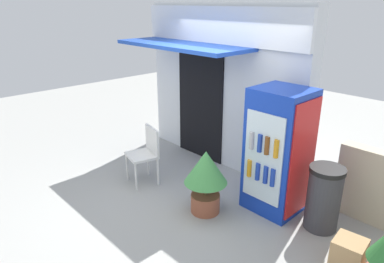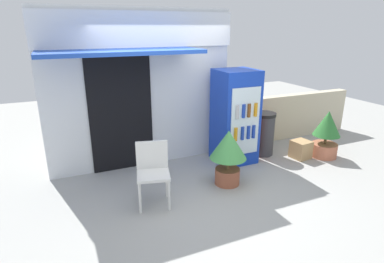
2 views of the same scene
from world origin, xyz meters
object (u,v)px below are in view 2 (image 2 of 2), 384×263
at_px(drink_cooler, 235,117).
at_px(potted_plant_curbside, 326,132).
at_px(potted_plant_near_shop, 228,151).
at_px(trash_bin, 263,134).
at_px(cardboard_box, 301,149).
at_px(plastic_chair, 153,168).

xyz_separation_m(drink_cooler, potted_plant_curbside, (1.73, -0.57, -0.36)).
height_order(potted_plant_near_shop, trash_bin, potted_plant_near_shop).
bearing_deg(cardboard_box, potted_plant_near_shop, -169.11).
xyz_separation_m(plastic_chair, potted_plant_curbside, (3.60, 0.28, -0.04)).
xyz_separation_m(trash_bin, cardboard_box, (0.57, -0.47, -0.26)).
xyz_separation_m(potted_plant_curbside, trash_bin, (-1.04, 0.61, -0.07)).
relative_size(potted_plant_curbside, cardboard_box, 2.67).
distance_m(plastic_chair, trash_bin, 2.72).
relative_size(drink_cooler, plastic_chair, 1.90).
bearing_deg(trash_bin, potted_plant_curbside, -30.28).
height_order(drink_cooler, trash_bin, drink_cooler).
bearing_deg(cardboard_box, trash_bin, 140.42).
distance_m(drink_cooler, cardboard_box, 1.50).
bearing_deg(potted_plant_near_shop, drink_cooler, 52.92).
bearing_deg(potted_plant_near_shop, potted_plant_curbside, 5.44).
xyz_separation_m(potted_plant_curbside, cardboard_box, (-0.47, 0.14, -0.33)).
bearing_deg(drink_cooler, cardboard_box, -19.01).
height_order(plastic_chair, potted_plant_near_shop, potted_plant_near_shop).
height_order(drink_cooler, plastic_chair, drink_cooler).
bearing_deg(cardboard_box, drink_cooler, 160.99).
distance_m(plastic_chair, potted_plant_near_shop, 1.27).
distance_m(potted_plant_near_shop, potted_plant_curbside, 2.34).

